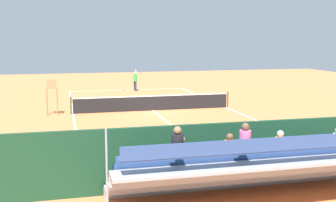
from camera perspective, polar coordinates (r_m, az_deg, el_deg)
name	(u,v)px	position (r m, az deg, el deg)	size (l,w,h in m)	color
ground_plane	(153,110)	(27.15, -2.04, -1.28)	(60.00, 60.00, 0.00)	#D17542
court_line_markings	(153,110)	(27.19, -2.06, -1.27)	(10.10, 22.20, 0.01)	white
tennis_net	(153,103)	(27.07, -2.05, -0.24)	(10.30, 0.10, 1.07)	black
backdrop_wall	(244,152)	(13.86, 10.12, -6.81)	(18.00, 0.16, 2.00)	#194228
bleacher_stand	(261,166)	(12.65, 12.43, -8.52)	(9.06, 2.40, 2.48)	#9EA0A5
umpire_chair	(52,93)	(26.33, -15.35, 1.00)	(0.67, 0.67, 2.14)	#A88456
courtside_bench	(287,156)	(15.48, 15.72, -7.06)	(1.80, 0.40, 0.93)	#9E754C
equipment_bag	(235,171)	(14.61, 9.01, -9.33)	(0.90, 0.36, 0.36)	#B22D2D
tennis_player	(135,79)	(37.09, -4.45, 2.93)	(0.47, 0.56, 1.93)	navy
tennis_racket	(127,91)	(37.31, -5.57, 1.40)	(0.59, 0.37, 0.03)	black
tennis_ball_near	(165,95)	(34.09, -0.43, 0.79)	(0.07, 0.07, 0.07)	#CCDB33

